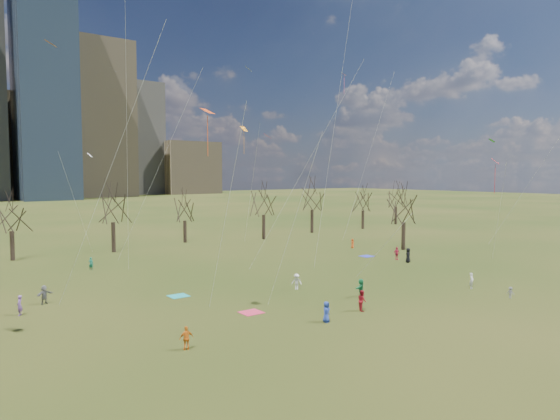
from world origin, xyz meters
TOP-DOWN VIEW (x-y plane):
  - ground at (0.00, 0.00)m, footprint 500.00×500.00m
  - bare_tree_row at (-0.09, 37.22)m, footprint 113.04×29.80m
  - blanket_teal at (-10.69, 12.34)m, footprint 1.60×1.50m
  - blanket_navy at (17.77, 17.14)m, footprint 1.60×1.50m
  - blanket_crimson at (-8.53, 4.29)m, footprint 1.60×1.50m
  - person_0 at (-5.65, -0.97)m, footprint 0.86×0.72m
  - person_1 at (12.06, -1.22)m, footprint 0.62×0.52m
  - person_2 at (-1.45, -0.41)m, footprint 0.90×0.97m
  - person_3 at (11.48, -5.22)m, footprint 0.42×0.66m
  - person_4 at (-16.08, -0.11)m, footprint 0.89×0.50m
  - person_5 at (1.64, 2.68)m, footprint 1.54×1.02m
  - person_6 at (18.29, 10.99)m, footprint 1.01×0.97m
  - person_7 at (-22.71, 14.01)m, footprint 0.56×0.65m
  - person_9 at (-0.96, 8.20)m, footprint 1.02×1.04m
  - person_10 at (18.84, 13.16)m, footprint 0.96×0.52m
  - person_11 at (-20.50, 16.43)m, footprint 1.49×0.97m
  - person_12 at (21.33, 23.23)m, footprint 0.67×0.78m
  - person_13 at (-13.18, 29.00)m, footprint 0.60×0.60m
  - kites_airborne at (0.28, 11.49)m, footprint 63.42×37.97m

SIDE VIEW (x-z plane):
  - ground at x=0.00m, z-range 0.00..0.00m
  - blanket_teal at x=-10.69m, z-range 0.00..0.03m
  - blanket_navy at x=17.77m, z-range 0.00..0.03m
  - blanket_crimson at x=-8.53m, z-range 0.00..0.03m
  - person_3 at x=11.48m, z-range 0.00..0.97m
  - person_12 at x=21.33m, z-range 0.00..1.35m
  - person_13 at x=-13.18m, z-range 0.00..1.41m
  - person_9 at x=-0.96m, z-range 0.00..1.43m
  - person_4 at x=-16.08m, z-range 0.00..1.44m
  - person_1 at x=12.06m, z-range 0.00..1.46m
  - person_0 at x=-5.65m, z-range 0.00..1.50m
  - person_7 at x=-22.71m, z-range 0.00..1.51m
  - person_11 at x=-20.50m, z-range 0.00..1.53m
  - person_10 at x=18.84m, z-range 0.00..1.56m
  - person_5 at x=1.64m, z-range 0.00..1.59m
  - person_2 at x=-1.45m, z-range 0.00..1.60m
  - person_6 at x=18.29m, z-range 0.00..1.74m
  - bare_tree_row at x=-0.09m, z-range 1.37..10.87m
  - kites_airborne at x=0.28m, z-range -2.28..26.34m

